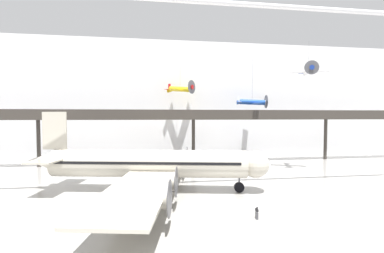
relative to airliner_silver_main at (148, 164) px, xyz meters
name	(u,v)px	position (x,y,z in m)	size (l,w,h in m)	color
ground_plane	(231,209)	(8.84, -7.78, -3.57)	(260.00, 260.00, 0.00)	#9E9B96
hangar_back_wall	(189,100)	(8.84, 26.62, 9.92)	(140.00, 3.00, 26.98)	white
mezzanine_walkway	(194,118)	(8.84, 18.49, 5.80)	(110.00, 3.20, 11.06)	#38332D
ceiling_truss_beam	(221,3)	(8.84, -3.23, 19.72)	(120.00, 0.60, 0.60)	silver
airliner_silver_main	(148,164)	(0.00, 0.00, 0.00)	(31.42, 36.11, 10.35)	beige
suspended_plane_blue_trainer	(252,102)	(21.63, 19.35, 9.21)	(6.65, 8.12, 11.29)	#1E4CAD
suspended_plane_white_twin	(308,71)	(27.70, 8.56, 14.17)	(6.51, 5.59, 6.24)	silver
suspended_plane_yellow_lowwing	(180,89)	(6.24, 21.22, 11.97)	(6.60, 6.80, 8.47)	yellow
info_sign_pedestal	(257,214)	(10.48, -10.68, -3.11)	(0.19, 0.78, 1.24)	#4C4C51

